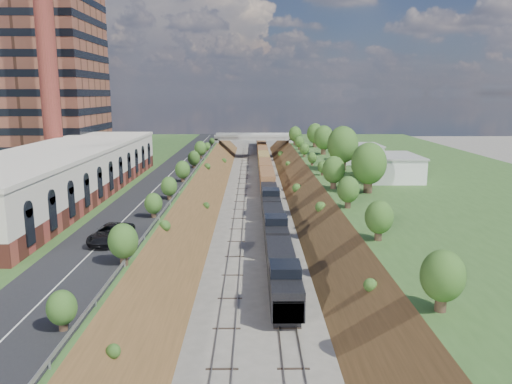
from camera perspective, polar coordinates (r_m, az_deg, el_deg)
The scene contains 19 objects.
ground at distance 38.94m, azimuth 0.19°, elevation -19.20°, with size 400.00×400.00×0.00m, color #6B665B.
platform_left at distance 100.60m, azimuth -19.33°, elevation 0.71°, with size 44.00×180.00×5.00m, color #325422.
platform_right at distance 100.83m, azimuth 18.93°, elevation 0.76°, with size 44.00×180.00×5.00m, color #325422.
embankment_left at distance 96.23m, azimuth -6.74°, elevation -0.70°, with size 7.07×180.00×7.07m, color brown.
embankment_right at distance 96.31m, azimuth 6.38°, elevation -0.68°, with size 7.07×180.00×7.07m, color brown.
rail_left_track at distance 95.65m, azimuth -1.73°, elevation -0.64°, with size 1.58×180.00×0.18m, color gray.
rail_right_track at distance 95.67m, azimuth 1.38°, elevation -0.64°, with size 1.58×180.00×0.18m, color gray.
road at distance 95.93m, azimuth -9.48°, elevation 2.26°, with size 8.00×180.00×0.10m, color black.
guardrail at distance 95.10m, azimuth -7.07°, elevation 2.55°, with size 0.10×171.00×0.70m.
commercial_building at distance 77.55m, azimuth -21.29°, elevation 2.13°, with size 14.30×62.30×7.00m.
highrise_tower at distance 115.01m, azimuth -23.78°, elevation 16.87°, with size 22.00×22.00×53.90m.
smokestack at distance 96.56m, azimuth -22.72°, elevation 13.50°, with size 3.20×3.20×40.00m, color brown.
overpass at distance 156.29m, azimuth -0.27°, elevation 5.77°, with size 24.50×8.30×7.40m.
white_building_near at distance 89.76m, azimuth 15.04°, elevation 2.68°, with size 9.00×12.00×4.00m, color silver.
white_building_far at distance 110.85m, azimuth 11.80°, elevation 4.28°, with size 8.00×10.00×3.60m, color silver.
tree_right_large at distance 76.31m, azimuth 12.77°, elevation 3.15°, with size 5.25×5.25×7.61m.
tree_left_crest at distance 56.24m, azimuth -12.13°, elevation -2.07°, with size 2.45×2.45×3.55m.
freight_train at distance 123.04m, azimuth 0.99°, elevation 3.16°, with size 2.84×160.28×4.55m.
suv at distance 51.96m, azimuth -16.26°, elevation -4.57°, with size 2.94×6.38×1.77m, color black.
Camera 1 is at (-0.36, -33.59, 19.71)m, focal length 35.00 mm.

